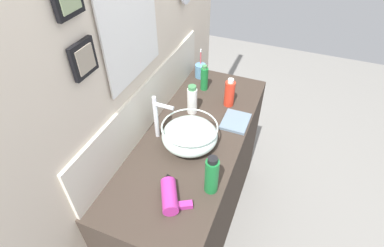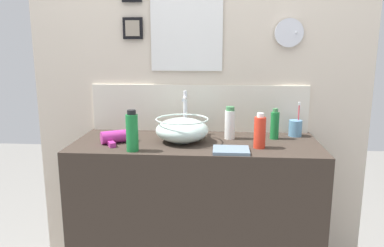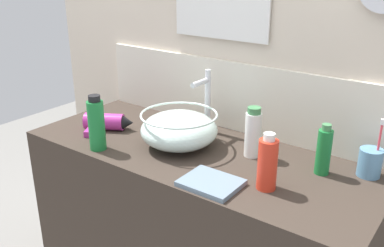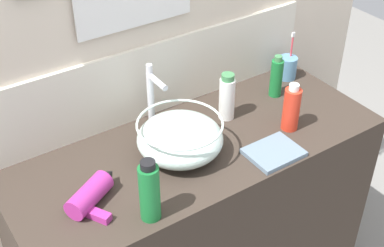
# 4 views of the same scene
# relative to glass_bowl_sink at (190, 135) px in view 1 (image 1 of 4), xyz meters

# --- Properties ---
(ground_plane) EXTENTS (6.00, 6.00, 0.00)m
(ground_plane) POSITION_rel_glass_bowl_sink_xyz_m (0.08, 0.01, -0.94)
(ground_plane) COLOR gray
(vanity_counter) EXTENTS (1.32, 0.53, 0.88)m
(vanity_counter) POSITION_rel_glass_bowl_sink_xyz_m (0.08, 0.01, -0.51)
(vanity_counter) COLOR #382D26
(vanity_counter) RESTS_ON ground
(back_panel) EXTENTS (2.01, 0.10, 2.43)m
(back_panel) POSITION_rel_glass_bowl_sink_xyz_m (0.07, 0.30, 0.27)
(back_panel) COLOR beige
(back_panel) RESTS_ON ground
(glass_bowl_sink) EXTENTS (0.28, 0.28, 0.13)m
(glass_bowl_sink) POSITION_rel_glass_bowl_sink_xyz_m (0.00, 0.00, 0.00)
(glass_bowl_sink) COLOR silver
(glass_bowl_sink) RESTS_ON vanity_counter
(faucet) EXTENTS (0.02, 0.11, 0.25)m
(faucet) POSITION_rel_glass_bowl_sink_xyz_m (-0.00, 0.17, 0.08)
(faucet) COLOR silver
(faucet) RESTS_ON vanity_counter
(hair_drier) EXTENTS (0.21, 0.19, 0.07)m
(hair_drier) POSITION_rel_glass_bowl_sink_xyz_m (-0.34, -0.04, -0.04)
(hair_drier) COLOR #B22D8C
(hair_drier) RESTS_ON vanity_counter
(toothbrush_cup) EXTENTS (0.07, 0.07, 0.20)m
(toothbrush_cup) POSITION_rel_glass_bowl_sink_xyz_m (0.63, 0.18, -0.02)
(toothbrush_cup) COLOR #598CB2
(toothbrush_cup) RESTS_ON vanity_counter
(soap_dispenser) EXTENTS (0.06, 0.06, 0.18)m
(soap_dispenser) POSITION_rel_glass_bowl_sink_xyz_m (0.26, 0.09, 0.02)
(soap_dispenser) COLOR white
(soap_dispenser) RESTS_ON vanity_counter
(lotion_bottle) EXTENTS (0.06, 0.06, 0.18)m
(lotion_bottle) POSITION_rel_glass_bowl_sink_xyz_m (0.40, -0.09, 0.02)
(lotion_bottle) COLOR red
(lotion_bottle) RESTS_ON vanity_counter
(shampoo_bottle) EXTENTS (0.06, 0.06, 0.21)m
(shampoo_bottle) POSITION_rel_glass_bowl_sink_xyz_m (-0.23, -0.19, 0.03)
(shampoo_bottle) COLOR #197233
(shampoo_bottle) RESTS_ON vanity_counter
(spray_bottle) EXTENTS (0.05, 0.05, 0.17)m
(spray_bottle) POSITION_rel_glass_bowl_sink_xyz_m (0.50, 0.10, 0.01)
(spray_bottle) COLOR #197233
(spray_bottle) RESTS_ON vanity_counter
(hand_towel) EXTENTS (0.18, 0.14, 0.02)m
(hand_towel) POSITION_rel_glass_bowl_sink_xyz_m (0.26, -0.17, -0.06)
(hand_towel) COLOR slate
(hand_towel) RESTS_ON vanity_counter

